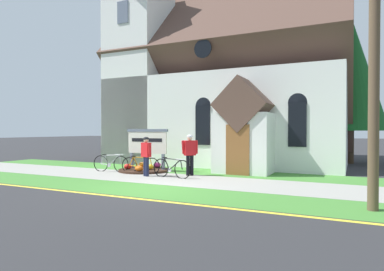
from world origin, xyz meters
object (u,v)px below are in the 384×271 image
Objects in this scene: utility_pole at (369,10)px; bicycle_blue at (111,163)px; cyclist_in_yellow_jersey at (146,154)px; church_sign at (147,143)px; roadside_conifer at (351,74)px; bicycle_black at (140,165)px; bicycle_yellow at (171,168)px; cyclist_in_green_jersey at (190,152)px.

bicycle_blue is at bearing 162.79° from utility_pole.
cyclist_in_yellow_jersey is at bearing -14.17° from bicycle_blue.
bicycle_blue is at bearing -140.90° from church_sign.
church_sign is 0.27× the size of roadside_conifer.
roadside_conifer reaches higher than bicycle_black.
utility_pole is at bearing -17.21° from bicycle_blue.
bicycle_black is (0.29, -0.97, -0.92)m from church_sign.
cyclist_in_yellow_jersey is at bearing -174.35° from bicycle_yellow.
cyclist_in_yellow_jersey is (-1.10, -0.11, 0.54)m from bicycle_yellow.
roadside_conifer is at bearing 42.76° from church_sign.
bicycle_blue is at bearing 165.83° from cyclist_in_yellow_jersey.
cyclist_in_yellow_jersey reaches higher than bicycle_black.
cyclist_in_green_jersey reaches higher than bicycle_blue.
bicycle_yellow is (2.10, -1.49, -0.90)m from church_sign.
cyclist_in_green_jersey is at bearing -14.47° from church_sign.
bicycle_blue is 13.82m from roadside_conifer.
church_sign is 0.26× the size of utility_pole.
bicycle_blue is 0.22× the size of roadside_conifer.
bicycle_yellow is (1.81, -0.52, 0.02)m from bicycle_black.
church_sign is 1.22× the size of bicycle_blue.
roadside_conifer is at bearing 42.30° from bicycle_blue.
cyclist_in_yellow_jersey is (0.71, -0.63, 0.55)m from bicycle_black.
church_sign reaches higher than bicycle_yellow.
bicycle_blue is 0.21× the size of utility_pole.
bicycle_black is at bearing 138.42° from cyclist_in_yellow_jersey.
utility_pole reaches higher than bicycle_blue.
utility_pole is (7.84, -2.56, 3.73)m from cyclist_in_yellow_jersey.
church_sign is 1.37× the size of cyclist_in_yellow_jersey.
cyclist_in_yellow_jersey is (2.26, -0.57, 0.54)m from bicycle_blue.
church_sign is 1.36m from bicycle_black.
bicycle_yellow is 1.11m from cyclist_in_green_jersey.
bicycle_blue is 2.39m from cyclist_in_yellow_jersey.
cyclist_in_yellow_jersey is (1.00, -1.60, -0.36)m from church_sign.
church_sign is 10.34m from utility_pole.
cyclist_in_yellow_jersey is (-1.50, -0.95, -0.07)m from cyclist_in_green_jersey.
utility_pole is (10.11, -3.13, 4.27)m from bicycle_blue.
cyclist_in_yellow_jersey is at bearing 161.93° from utility_pole.
cyclist_in_yellow_jersey is at bearing -147.51° from cyclist_in_green_jersey.
cyclist_in_yellow_jersey is 0.19× the size of utility_pole.
cyclist_in_green_jersey reaches higher than bicycle_black.
church_sign is at bearing 165.53° from cyclist_in_green_jersey.
cyclist_in_yellow_jersey is at bearing -128.28° from roadside_conifer.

